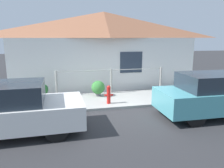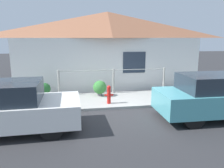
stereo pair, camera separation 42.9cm
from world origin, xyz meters
name	(u,v)px [view 1 (the left image)]	position (x,y,z in m)	size (l,w,h in m)	color
ground_plane	(124,109)	(0.00, 0.00, 0.00)	(60.00, 60.00, 0.00)	#2D2D30
sidewalk	(116,100)	(0.00, 1.10, 0.05)	(24.00, 2.21, 0.10)	#9E9E99
house	(104,29)	(0.00, 3.66, 3.00)	(9.32, 2.23, 3.82)	white
fence	(111,80)	(0.00, 2.06, 0.71)	(4.90, 0.10, 1.10)	#999993
car_left	(7,109)	(-3.63, -1.32, 0.70)	(3.99, 1.77, 1.41)	white
car_right	(218,95)	(2.86, -1.32, 0.72)	(4.10, 1.70, 1.44)	teal
fire_hydrant	(109,94)	(-0.46, 0.49, 0.47)	(0.33, 0.15, 0.70)	red
potted_plant_near_hydrant	(98,88)	(-0.67, 1.66, 0.47)	(0.58, 0.58, 0.67)	slate
potted_plant_by_fence	(42,90)	(-2.98, 1.90, 0.43)	(0.49, 0.49, 0.60)	slate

